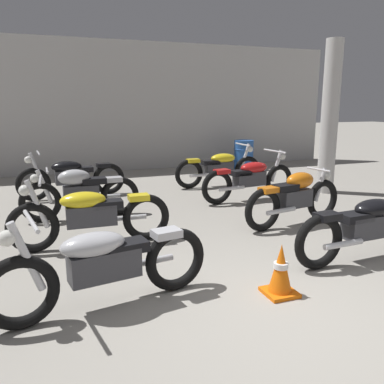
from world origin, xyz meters
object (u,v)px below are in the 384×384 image
Objects in this scene: motorcycle_right_row_3 at (220,167)px; motorcycle_right_row_0 at (369,225)px; motorcycle_left_row_1 at (90,214)px; motorcycle_right_row_1 at (295,197)px; motorcycle_right_row_2 at (250,178)px; oil_drum at (244,155)px; motorcycle_left_row_3 at (71,176)px; motorcycle_left_row_0 at (103,263)px; motorcycle_left_row_2 at (80,192)px; traffic_cone at (281,271)px; support_pillar at (330,118)px.

motorcycle_right_row_0 is at bearing -91.66° from motorcycle_right_row_3.
motorcycle_left_row_1 is 1.11× the size of motorcycle_right_row_1.
oil_drum is (1.67, 3.47, -0.03)m from motorcycle_right_row_2.
motorcycle_left_row_3 is 3.63m from motorcycle_right_row_2.
motorcycle_right_row_1 is at bearing 26.97° from motorcycle_left_row_0.
motorcycle_left_row_3 is at bearing 91.02° from motorcycle_left_row_2.
support_pillar is at bearing 47.00° from traffic_cone.
oil_drum is at bearing 21.97° from motorcycle_left_row_3.
motorcycle_right_row_2 is at bearing 85.66° from motorcycle_right_row_1.
support_pillar is 3.58m from oil_drum.
motorcycle_left_row_1 is 3.67m from motorcycle_right_row_2.
traffic_cone is (-1.54, -2.01, -0.20)m from motorcycle_right_row_1.
motorcycle_left_row_1 and motorcycle_left_row_3 have the same top height.
motorcycle_right_row_2 is at bearing -23.62° from motorcycle_left_row_3.
motorcycle_right_row_3 is (3.33, 0.02, 0.00)m from motorcycle_left_row_3.
support_pillar reaches higher than motorcycle_right_row_3.
motorcycle_right_row_3 is (3.30, 1.66, -0.01)m from motorcycle_left_row_2.
motorcycle_left_row_3 is 1.00× the size of motorcycle_right_row_3.
motorcycle_right_row_1 is 3.22m from motorcycle_right_row_3.
support_pillar is 5.61m from motorcycle_left_row_1.
motorcycle_left_row_2 is 4.44m from motorcycle_right_row_0.
motorcycle_left_row_0 is 3.25m from motorcycle_right_row_0.
motorcycle_left_row_1 reaches higher than motorcycle_left_row_2.
motorcycle_left_row_1 is at bearing 151.96° from motorcycle_right_row_0.
motorcycle_right_row_2 is at bearing 3.11° from motorcycle_left_row_2.
motorcycle_right_row_3 reaches higher than motorcycle_left_row_2.
motorcycle_left_row_1 is at bearing 127.53° from traffic_cone.
motorcycle_left_row_1 is at bearing 177.86° from motorcycle_right_row_1.
oil_drum is (1.81, 6.77, -0.03)m from motorcycle_right_row_0.
motorcycle_left_row_2 is 1.01× the size of motorcycle_right_row_1.
traffic_cone is at bearing -163.95° from motorcycle_right_row_0.
motorcycle_right_row_2 is 4.10m from traffic_cone.
motorcycle_left_row_0 and motorcycle_left_row_3 have the same top height.
motorcycle_left_row_0 is 0.99× the size of motorcycle_right_row_3.
motorcycle_right_row_2 is (0.14, 3.30, 0.00)m from motorcycle_right_row_0.
traffic_cone is at bearing -65.40° from motorcycle_left_row_2.
motorcycle_left_row_2 is 3.65× the size of traffic_cone.
support_pillar reaches higher than motorcycle_right_row_1.
support_pillar is at bearing 41.91° from motorcycle_right_row_1.
motorcycle_right_row_2 is at bearing 45.03° from motorcycle_left_row_0.
motorcycle_right_row_0 is at bearing -121.11° from support_pillar.
motorcycle_right_row_1 is at bearing 52.54° from traffic_cone.
motorcycle_left_row_3 is 5.39m from oil_drum.
motorcycle_left_row_3 reaches higher than traffic_cone.
motorcycle_left_row_1 and motorcycle_right_row_2 have the same top height.
motorcycle_left_row_0 reaches higher than oil_drum.
motorcycle_right_row_0 is at bearing -56.15° from motorcycle_left_row_3.
motorcycle_left_row_2 is at bearing 153.85° from motorcycle_right_row_1.
motorcycle_right_row_0 is at bearing -90.26° from motorcycle_right_row_1.
motorcycle_right_row_3 is 2.55× the size of oil_drum.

